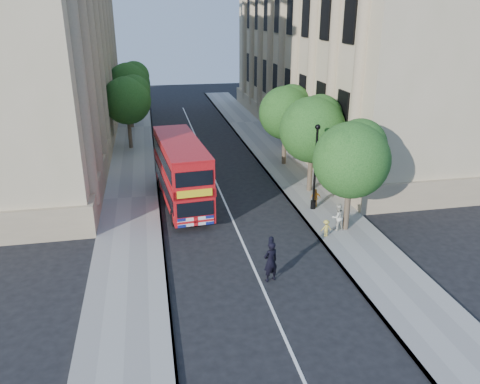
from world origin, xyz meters
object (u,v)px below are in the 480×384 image
double_decker_bus (181,170)px  woman_pedestrian (338,217)px  police_constable (271,261)px  lamp_post (315,171)px  box_van (189,164)px

double_decker_bus → woman_pedestrian: 9.76m
police_constable → woman_pedestrian: size_ratio=1.27×
double_decker_bus → police_constable: (3.07, -9.71, -1.23)m
lamp_post → police_constable: size_ratio=2.70×
box_van → police_constable: (2.28, -13.84, -0.29)m
woman_pedestrian → double_decker_bus: bearing=-48.1°
double_decker_bus → woman_pedestrian: (7.88, -5.61, -1.32)m
police_constable → woman_pedestrian: bearing=-159.0°
lamp_post → woman_pedestrian: (0.28, -3.04, -1.64)m
lamp_post → box_van: 9.64m
box_van → woman_pedestrian: (7.09, -9.75, -0.37)m
lamp_post → police_constable: (-4.53, -7.14, -1.55)m
double_decker_bus → box_van: bearing=74.3°
police_constable → woman_pedestrian: police_constable is taller
lamp_post → box_van: lamp_post is taller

